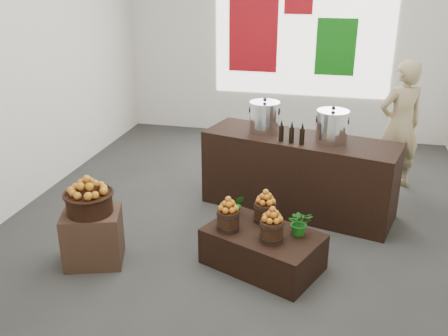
% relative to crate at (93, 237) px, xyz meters
% --- Properties ---
extents(ground, '(7.00, 7.00, 0.00)m').
position_rel_crate_xyz_m(ground, '(1.43, 1.51, -0.30)').
color(ground, '#333331').
rests_on(ground, ground).
extents(back_wall, '(6.00, 0.04, 4.00)m').
position_rel_crate_xyz_m(back_wall, '(1.43, 5.01, 1.70)').
color(back_wall, silver).
rests_on(back_wall, ground).
extents(back_opening, '(3.20, 0.02, 2.40)m').
position_rel_crate_xyz_m(back_opening, '(1.73, 4.99, 1.70)').
color(back_opening, white).
rests_on(back_opening, back_wall).
extents(deco_red_left, '(0.90, 0.04, 1.40)m').
position_rel_crate_xyz_m(deco_red_left, '(0.83, 4.98, 1.60)').
color(deco_red_left, '#A20C15').
rests_on(deco_red_left, back_wall).
extents(deco_green_right, '(0.70, 0.04, 1.00)m').
position_rel_crate_xyz_m(deco_green_right, '(2.33, 4.98, 1.40)').
color(deco_green_right, '#106A10').
rests_on(deco_green_right, back_wall).
extents(crate, '(0.73, 0.66, 0.60)m').
position_rel_crate_xyz_m(crate, '(0.00, 0.00, 0.00)').
color(crate, '#4B3023').
rests_on(crate, ground).
extents(wicker_basket, '(0.48, 0.48, 0.22)m').
position_rel_crate_xyz_m(wicker_basket, '(0.00, 0.00, 0.41)').
color(wicker_basket, black).
rests_on(wicker_basket, crate).
extents(apples_in_basket, '(0.38, 0.38, 0.20)m').
position_rel_crate_xyz_m(apples_in_basket, '(0.00, 0.00, 0.62)').
color(apples_in_basket, '#950412').
rests_on(apples_in_basket, wicker_basket).
extents(display_table, '(1.39, 1.15, 0.41)m').
position_rel_crate_xyz_m(display_table, '(1.81, 0.34, -0.10)').
color(display_table, black).
rests_on(display_table, ground).
extents(apple_bucket_front_left, '(0.24, 0.24, 0.22)m').
position_rel_crate_xyz_m(apple_bucket_front_left, '(1.43, 0.32, 0.22)').
color(apple_bucket_front_left, '#321A0D').
rests_on(apple_bucket_front_left, display_table).
extents(apples_in_bucket_front_left, '(0.18, 0.18, 0.16)m').
position_rel_crate_xyz_m(apples_in_bucket_front_left, '(1.43, 0.32, 0.41)').
color(apples_in_bucket_front_left, '#950412').
rests_on(apples_in_bucket_front_left, apple_bucket_front_left).
extents(apple_bucket_front_right, '(0.24, 0.24, 0.22)m').
position_rel_crate_xyz_m(apple_bucket_front_right, '(1.92, 0.19, 0.22)').
color(apple_bucket_front_right, '#321A0D').
rests_on(apple_bucket_front_right, display_table).
extents(apples_in_bucket_front_right, '(0.18, 0.18, 0.16)m').
position_rel_crate_xyz_m(apples_in_bucket_front_right, '(1.92, 0.19, 0.41)').
color(apples_in_bucket_front_right, '#950412').
rests_on(apples_in_bucket_front_right, apple_bucket_front_right).
extents(apple_bucket_rear, '(0.24, 0.24, 0.22)m').
position_rel_crate_xyz_m(apple_bucket_rear, '(1.79, 0.59, 0.22)').
color(apple_bucket_rear, '#321A0D').
rests_on(apple_bucket_rear, display_table).
extents(apples_in_bucket_rear, '(0.18, 0.18, 0.16)m').
position_rel_crate_xyz_m(apples_in_bucket_rear, '(1.79, 0.59, 0.41)').
color(apples_in_bucket_rear, '#950412').
rests_on(apples_in_bucket_rear, apple_bucket_rear).
extents(herb_garnish_right, '(0.30, 0.28, 0.29)m').
position_rel_crate_xyz_m(herb_garnish_right, '(2.19, 0.38, 0.26)').
color(herb_garnish_right, '#146015').
rests_on(herb_garnish_right, display_table).
extents(herb_garnish_left, '(0.15, 0.13, 0.24)m').
position_rel_crate_xyz_m(herb_garnish_left, '(1.46, 0.68, 0.23)').
color(herb_garnish_left, '#146015').
rests_on(herb_garnish_left, display_table).
extents(counter, '(2.59, 1.37, 1.01)m').
position_rel_crate_xyz_m(counter, '(2.03, 1.81, 0.20)').
color(counter, black).
rests_on(counter, ground).
extents(stock_pot_left, '(0.38, 0.38, 0.38)m').
position_rel_crate_xyz_m(stock_pot_left, '(1.54, 1.94, 0.90)').
color(stock_pot_left, silver).
rests_on(stock_pot_left, counter).
extents(stock_pot_center, '(0.38, 0.38, 0.38)m').
position_rel_crate_xyz_m(stock_pot_center, '(2.42, 1.72, 0.90)').
color(stock_pot_center, silver).
rests_on(stock_pot_center, counter).
extents(oil_cruets, '(0.28, 0.13, 0.28)m').
position_rel_crate_xyz_m(oil_cruets, '(1.97, 1.57, 0.85)').
color(oil_cruets, black).
rests_on(oil_cruets, counter).
extents(shopper, '(0.81, 0.71, 1.88)m').
position_rel_crate_xyz_m(shopper, '(3.34, 2.90, 0.64)').
color(shopper, '#99875D').
rests_on(shopper, ground).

